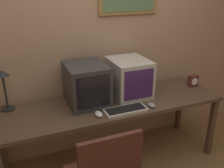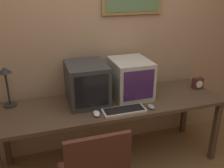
{
  "view_description": "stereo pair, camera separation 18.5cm",
  "coord_description": "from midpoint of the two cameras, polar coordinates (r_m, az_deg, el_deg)",
  "views": [
    {
      "loc": [
        -0.87,
        -1.22,
        1.88
      ],
      "look_at": [
        0.0,
        0.9,
        0.95
      ],
      "focal_mm": 40.0,
      "sensor_mm": 36.0,
      "label": 1
    },
    {
      "loc": [
        -0.7,
        -1.28,
        1.88
      ],
      "look_at": [
        0.0,
        0.9,
        0.95
      ],
      "focal_mm": 40.0,
      "sensor_mm": 36.0,
      "label": 2
    }
  ],
  "objects": [
    {
      "name": "desk_clock",
      "position": [
        3.05,
        16.38,
        0.68
      ],
      "size": [
        0.12,
        0.07,
        0.13
      ],
      "color": "#4C231E",
      "rests_on": "desk"
    },
    {
      "name": "monitor_left",
      "position": [
        2.5,
        -8.0,
        -0.02
      ],
      "size": [
        0.39,
        0.47,
        0.41
      ],
      "color": "#333333",
      "rests_on": "desk"
    },
    {
      "name": "mouse_far_corner",
      "position": [
        2.31,
        -5.37,
        -6.89
      ],
      "size": [
        0.06,
        0.11,
        0.04
      ],
      "color": "silver",
      "rests_on": "desk"
    },
    {
      "name": "mouse_near_keyboard",
      "position": [
        2.48,
        6.9,
        -4.82
      ],
      "size": [
        0.06,
        0.1,
        0.04
      ],
      "color": "gray",
      "rests_on": "desk"
    },
    {
      "name": "keyboard_main",
      "position": [
        2.39,
        0.9,
        -5.97
      ],
      "size": [
        0.41,
        0.17,
        0.03
      ],
      "color": "beige",
      "rests_on": "desk"
    },
    {
      "name": "desk_lamp",
      "position": [
        2.55,
        -25.49,
        0.35
      ],
      "size": [
        0.13,
        0.13,
        0.4
      ],
      "color": "black",
      "rests_on": "desk"
    },
    {
      "name": "desk",
      "position": [
        2.59,
        -2.05,
        -5.58
      ],
      "size": [
        2.29,
        0.69,
        0.74
      ],
      "color": "#4C3828",
      "rests_on": "ground_plane"
    },
    {
      "name": "monitor_right",
      "position": [
        2.65,
        1.89,
        1.42
      ],
      "size": [
        0.38,
        0.46,
        0.4
      ],
      "color": "#B7B2A8",
      "rests_on": "desk"
    },
    {
      "name": "wall_back",
      "position": [
        2.76,
        -5.34,
        10.04
      ],
      "size": [
        8.0,
        0.08,
        2.6
      ],
      "color": "tan",
      "rests_on": "ground_plane"
    }
  ]
}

